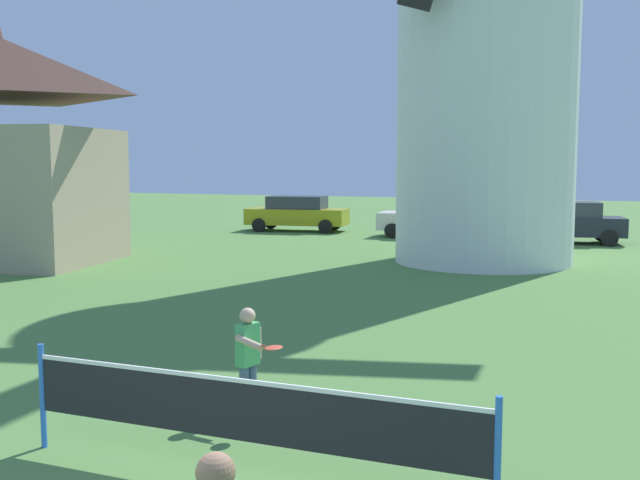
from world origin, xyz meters
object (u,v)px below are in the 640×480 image
at_px(parked_car_black, 568,222).
at_px(tennis_net, 241,411).
at_px(player_far, 249,354).
at_px(parked_car_cream, 432,218).
at_px(parked_car_mustard, 297,213).
at_px(chapel, 2,153).

bearing_deg(parked_car_black, tennis_net, -94.80).
xyz_separation_m(tennis_net, player_far, (-0.80, 1.73, 0.03)).
relative_size(tennis_net, player_far, 3.71).
bearing_deg(parked_car_cream, parked_car_mustard, 174.31).
xyz_separation_m(tennis_net, chapel, (-13.70, 10.98, 2.60)).
bearing_deg(chapel, player_far, -35.61).
distance_m(tennis_net, parked_car_black, 22.85).
bearing_deg(chapel, parked_car_mustard, 71.69).
bearing_deg(tennis_net, parked_car_cream, 98.22).
distance_m(parked_car_mustard, parked_car_cream, 6.22).
relative_size(tennis_net, parked_car_mustard, 1.02).
height_order(parked_car_cream, parked_car_black, same).
distance_m(tennis_net, chapel, 17.75).
distance_m(parked_car_cream, parked_car_black, 5.24).
xyz_separation_m(parked_car_mustard, parked_car_black, (11.43, -0.86, -0.00)).
bearing_deg(parked_car_mustard, parked_car_cream, -5.69).
height_order(player_far, chapel, chapel).
bearing_deg(parked_car_cream, player_far, -83.23).
bearing_deg(parked_car_black, chapel, -142.95).
xyz_separation_m(tennis_net, parked_car_mustard, (-9.52, 23.63, 0.13)).
bearing_deg(parked_car_cream, parked_car_black, -2.68).
height_order(tennis_net, player_far, player_far).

